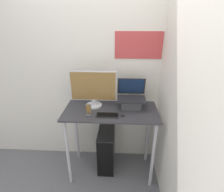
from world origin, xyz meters
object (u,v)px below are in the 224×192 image
laptop (131,100)px  mouse (123,114)px  cell_phone (89,112)px  keyboard (107,115)px  computer_tower (106,149)px  monitor (93,90)px

laptop → mouse: 0.25m
mouse → cell_phone: bearing=-177.7°
mouse → keyboard: bearing=-175.5°
mouse → computer_tower: (-0.20, 0.21, -0.66)m
laptop → computer_tower: size_ratio=0.60×
laptop → computer_tower: 0.80m
computer_tower → mouse: bearing=-45.5°
laptop → cell_phone: bearing=-154.3°
laptop → keyboard: 0.36m
monitor → keyboard: 0.36m
laptop → monitor: monitor is taller
monitor → mouse: bearing=-32.6°
cell_phone → mouse: bearing=2.3°
laptop → monitor: (-0.45, 0.01, 0.12)m
monitor → computer_tower: bearing=-6.2°
laptop → monitor: bearing=178.7°
monitor → keyboard: bearing=-52.5°
mouse → monitor: bearing=147.4°
laptop → mouse: (-0.10, -0.21, -0.08)m
computer_tower → keyboard: bearing=-80.7°
monitor → computer_tower: 0.87m
cell_phone → laptop: bearing=25.7°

